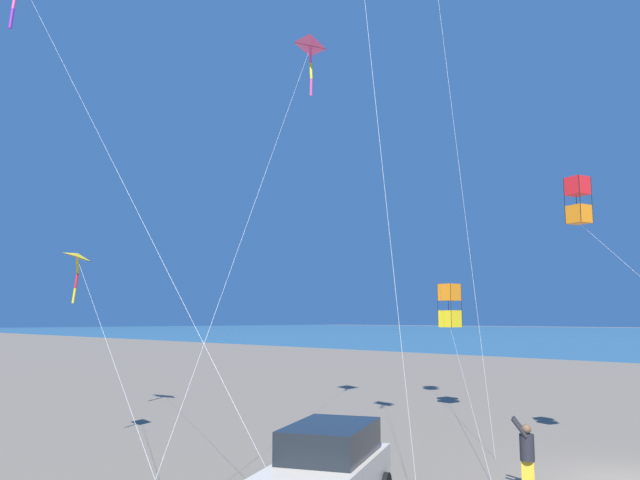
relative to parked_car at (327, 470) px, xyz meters
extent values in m
cube|color=black|center=(-0.22, -0.11, 0.56)|extent=(3.04, 2.62, 0.68)
cube|color=gold|center=(-4.66, 2.13, -0.58)|extent=(0.26, 0.33, 0.75)
cylinder|color=#232328|center=(-4.66, 2.13, 0.11)|extent=(0.46, 0.46, 0.62)
sphere|color=brown|center=(-4.66, 2.13, 0.53)|extent=(0.23, 0.23, 0.23)
cylinder|color=#232328|center=(-4.45, 2.06, 0.57)|extent=(0.25, 0.38, 0.47)
cylinder|color=#232328|center=(-4.73, 1.93, 0.57)|extent=(0.25, 0.38, 0.47)
cube|color=orange|center=(-14.45, -6.47, 4.36)|extent=(0.82, 0.82, 0.75)
cube|color=yellow|center=(-14.45, -6.47, 3.16)|extent=(0.82, 0.82, 0.75)
cylinder|color=black|center=(-14.11, -6.88, 3.76)|extent=(0.02, 0.02, 1.96)
cylinder|color=black|center=(-14.04, -6.13, 3.76)|extent=(0.02, 0.02, 1.96)
cylinder|color=black|center=(-14.86, -6.81, 3.76)|extent=(0.02, 0.02, 1.96)
cylinder|color=black|center=(-14.79, -6.06, 3.76)|extent=(0.02, 0.02, 1.96)
cylinder|color=white|center=(-9.56, -2.65, 0.92)|extent=(9.79, 7.65, 3.74)
cylinder|color=purple|center=(3.15, -11.96, 13.29)|extent=(0.17, 0.12, 0.73)
cylinder|color=white|center=(2.08, -5.87, 7.08)|extent=(2.03, 12.30, 16.05)
cylinder|color=white|center=(-1.62, 0.17, 7.72)|extent=(1.02, 2.80, 17.33)
pyramid|color=#EF4C93|center=(-7.50, -8.38, 14.68)|extent=(1.82, 1.84, 0.40)
cylinder|color=black|center=(-7.49, -8.39, 14.58)|extent=(1.01, 0.97, 0.32)
cylinder|color=#EF4C93|center=(-7.50, -8.40, 14.16)|extent=(0.16, 0.15, 0.70)
cylinder|color=yellow|center=(-7.50, -8.37, 13.46)|extent=(0.16, 0.20, 0.71)
cylinder|color=#EF4C93|center=(-7.51, -8.37, 12.76)|extent=(0.19, 0.21, 0.71)
cylinder|color=white|center=(-1.71, -4.60, 6.79)|extent=(11.58, 7.59, 15.48)
pyramid|color=yellow|center=(1.10, -10.46, 5.23)|extent=(1.18, 1.29, 0.33)
cylinder|color=black|center=(1.12, -10.47, 5.17)|extent=(0.80, 0.53, 0.31)
cylinder|color=yellow|center=(1.10, -10.47, 4.88)|extent=(0.12, 0.08, 0.49)
cylinder|color=red|center=(1.10, -10.48, 4.39)|extent=(0.14, 0.11, 0.49)
cylinder|color=yellow|center=(1.15, -10.51, 3.91)|extent=(0.15, 0.14, 0.49)
cylinder|color=white|center=(2.61, -4.54, 2.09)|extent=(2.99, 11.87, 6.09)
cylinder|color=white|center=(-7.75, -1.50, 8.31)|extent=(0.73, 2.40, 18.52)
cube|color=red|center=(-9.60, 1.63, 7.32)|extent=(0.69, 0.69, 0.57)
cube|color=orange|center=(-9.60, 1.63, 6.41)|extent=(0.69, 0.69, 0.57)
cylinder|color=black|center=(-9.39, 1.28, 6.86)|extent=(0.02, 0.02, 1.47)
cylinder|color=black|center=(-9.25, 1.83, 6.86)|extent=(0.02, 0.02, 1.47)
cylinder|color=black|center=(-9.94, 1.42, 6.86)|extent=(0.02, 0.02, 1.47)
cylinder|color=black|center=(-9.80, 1.97, 6.86)|extent=(0.02, 0.02, 1.47)
camera|label=1|loc=(9.61, 9.57, 3.16)|focal=34.75mm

